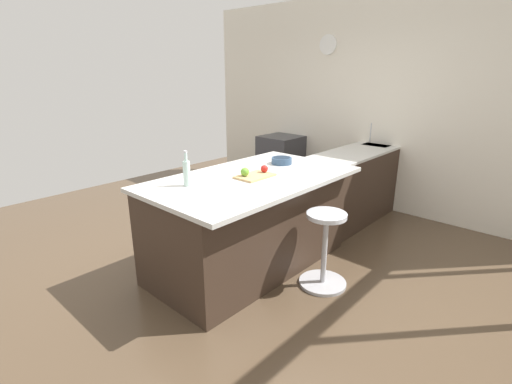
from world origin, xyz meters
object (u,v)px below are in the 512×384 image
kitchen_island (249,221)px  fruit_bowl (282,160)px  stool_by_window (324,252)px  apple_green (245,172)px  apple_red (264,169)px  cutting_board (255,176)px  water_bottle (187,172)px  oven_range (281,163)px

kitchen_island → fruit_bowl: (-0.59, -0.07, 0.51)m
stool_by_window → apple_green: (0.27, -0.75, 0.68)m
apple_red → stool_by_window: bearing=93.6°
cutting_board → fruit_bowl: fruit_bowl is taller
apple_red → water_bottle: size_ratio=0.23×
apple_red → kitchen_island: bearing=-27.9°
oven_range → cutting_board: bearing=33.3°
water_bottle → oven_range: bearing=-156.8°
oven_range → apple_green: size_ratio=10.99×
cutting_board → kitchen_island: bearing=-84.0°
stool_by_window → fruit_bowl: (-0.40, -0.84, 0.65)m
stool_by_window → apple_green: apple_green is taller
cutting_board → water_bottle: water_bottle is taller
stool_by_window → apple_red: 0.97m
cutting_board → apple_green: apple_green is taller
kitchen_island → oven_range: bearing=-148.2°
apple_red → water_bottle: (0.74, -0.25, 0.07)m
oven_range → stool_by_window: oven_range is taller
apple_red → fruit_bowl: size_ratio=0.33×
apple_green → water_bottle: bearing=-21.6°
kitchen_island → apple_red: size_ratio=28.65×
apple_green → cutting_board: bearing=153.1°
stool_by_window → apple_green: size_ratio=8.80×
oven_range → apple_green: apple_green is taller
water_bottle → fruit_bowl: (-1.19, 0.11, -0.08)m
oven_range → kitchen_island: kitchen_island is taller
cutting_board → oven_range: bearing=-146.7°
kitchen_island → water_bottle: size_ratio=6.59×
water_bottle → fruit_bowl: water_bottle is taller
apple_green → oven_range: bearing=-148.5°
fruit_bowl → water_bottle: bearing=-5.2°
water_bottle → stool_by_window: bearing=129.6°
oven_range → fruit_bowl: fruit_bowl is taller
apple_green → apple_red: apple_green is taller
apple_green → kitchen_island: bearing=-159.6°
cutting_board → fruit_bowl: (-0.58, -0.14, 0.03)m
oven_range → kitchen_island: size_ratio=0.43×
kitchen_island → water_bottle: water_bottle is taller
oven_range → kitchen_island: (2.23, 1.39, 0.03)m
cutting_board → fruit_bowl: bearing=-166.4°
stool_by_window → fruit_bowl: size_ratio=3.26×
stool_by_window → cutting_board: cutting_board is taller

